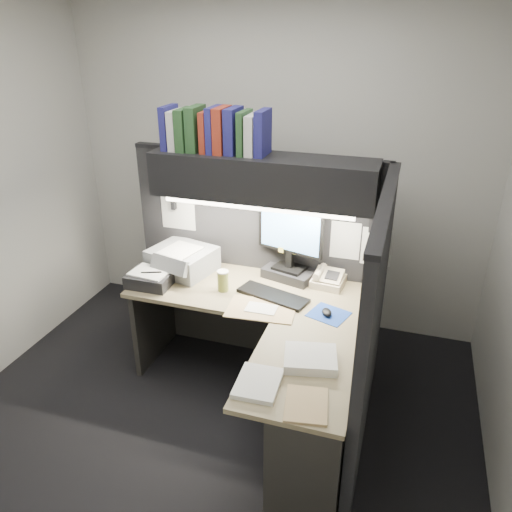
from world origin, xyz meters
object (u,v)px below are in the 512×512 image
Objects in this scene: desk at (272,379)px; keyboard at (273,295)px; overhead_shelf at (262,178)px; telephone at (328,279)px; monitor at (290,251)px; printer at (183,260)px; coffee_cup at (223,281)px; notebook_stack at (151,278)px.

keyboard reaches higher than desk.
keyboard is (0.16, -0.25, -0.76)m from overhead_shelf.
desk is 7.39× the size of telephone.
desk is at bearing -57.75° from keyboard.
keyboard is at bearing -81.28° from monitor.
telephone is 1.11m from printer.
coffee_cup is (-0.69, -0.31, 0.03)m from telephone.
notebook_stack is (-0.89, -0.09, 0.03)m from keyboard.
keyboard is (-0.14, 0.51, 0.30)m from desk.
notebook_stack reaches higher than telephone.
overhead_shelf is 6.74× the size of telephone.
overhead_shelf reaches higher than keyboard.
overhead_shelf is 0.77m from coffee_cup.
telephone is (0.30, -0.02, -0.17)m from monitor.
overhead_shelf reaches higher than printer.
notebook_stack is (-1.04, 0.42, 0.33)m from desk.
desk is at bearing -23.38° from printer.
monitor is 0.82m from printer.
keyboard is 0.90m from notebook_stack.
desk is 0.97m from monitor.
keyboard is 2.19× the size of telephone.
printer is at bearing -168.92° from telephone.
notebook_stack is at bearing -157.07° from telephone.
keyboard is 3.52× the size of coffee_cup.
telephone is (0.49, 0.05, -0.72)m from overhead_shelf.
notebook_stack is (-0.53, -0.07, -0.03)m from coffee_cup.
telephone is 1.28m from notebook_stack.
overhead_shelf is at bearing -168.73° from telephone.
printer is at bearing -156.17° from monitor.
telephone reaches higher than keyboard.
overhead_shelf is 0.59m from monitor.
printer is (-1.10, -0.11, 0.04)m from telephone.
overhead_shelf is 3.08× the size of keyboard.
printer is at bearing -177.33° from keyboard.
overhead_shelf reaches higher than notebook_stack.
overhead_shelf is at bearing -145.81° from monitor.
notebook_stack is at bearing -141.57° from monitor.
monitor reaches higher than desk.
desk is 3.38× the size of keyboard.
notebook_stack reaches higher than keyboard.
printer reaches higher than keyboard.
keyboard is at bearing -57.43° from overhead_shelf.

